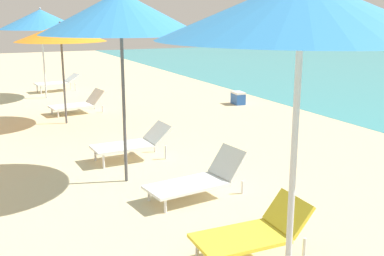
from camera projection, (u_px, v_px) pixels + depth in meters
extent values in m
cylinder|color=silver|center=(291.00, 200.00, 3.53)|extent=(0.05, 0.05, 2.40)
cone|color=#338CD8|center=(302.00, 9.00, 3.19)|extent=(2.05, 2.05, 0.43)
cube|color=yellow|center=(239.00, 238.00, 4.85)|extent=(0.96, 0.60, 0.04)
cube|color=yellow|center=(288.00, 213.00, 5.04)|extent=(0.29, 0.59, 0.34)
cylinder|color=silver|center=(197.00, 249.00, 4.95)|extent=(0.04, 0.04, 0.27)
cylinder|color=silver|center=(304.00, 250.00, 4.93)|extent=(0.04, 0.04, 0.27)
cylinder|color=silver|center=(278.00, 231.00, 5.36)|extent=(0.04, 0.04, 0.27)
cylinder|color=#4C4C51|center=(124.00, 110.00, 7.10)|extent=(0.05, 0.05, 2.29)
cone|color=#338CD8|center=(121.00, 13.00, 6.76)|extent=(2.39, 2.39, 0.62)
cube|color=white|center=(122.00, 146.00, 8.32)|extent=(1.08, 0.65, 0.04)
cube|color=white|center=(157.00, 133.00, 8.59)|extent=(0.39, 0.62, 0.33)
cylinder|color=silver|center=(104.00, 161.00, 7.94)|extent=(0.04, 0.04, 0.25)
cylinder|color=silver|center=(95.00, 154.00, 8.38)|extent=(0.04, 0.04, 0.25)
cylinder|color=silver|center=(166.00, 152.00, 8.47)|extent=(0.04, 0.04, 0.25)
cylinder|color=silver|center=(155.00, 146.00, 8.90)|extent=(0.04, 0.04, 0.25)
cube|color=white|center=(186.00, 185.00, 6.58)|extent=(1.21, 0.72, 0.04)
cube|color=white|center=(227.00, 162.00, 6.90)|extent=(0.39, 0.62, 0.42)
cylinder|color=silver|center=(165.00, 206.00, 6.16)|extent=(0.04, 0.04, 0.20)
cylinder|color=silver|center=(149.00, 194.00, 6.56)|extent=(0.04, 0.04, 0.20)
cylinder|color=silver|center=(242.00, 187.00, 6.83)|extent=(0.04, 0.04, 0.20)
cylinder|color=silver|center=(223.00, 178.00, 7.23)|extent=(0.04, 0.04, 0.20)
cylinder|color=#4C4C51|center=(64.00, 83.00, 11.07)|extent=(0.05, 0.05, 1.97)
cone|color=orange|center=(61.00, 33.00, 10.79)|extent=(2.12, 2.12, 0.40)
sphere|color=#4C4C51|center=(60.00, 23.00, 10.73)|extent=(0.06, 0.06, 0.06)
cube|color=white|center=(71.00, 106.00, 12.34)|extent=(1.16, 0.80, 0.04)
cube|color=white|center=(96.00, 97.00, 12.66)|extent=(0.41, 0.71, 0.38)
cylinder|color=silver|center=(58.00, 114.00, 11.91)|extent=(0.04, 0.04, 0.18)
cylinder|color=silver|center=(52.00, 110.00, 12.38)|extent=(0.04, 0.04, 0.18)
cylinder|color=silver|center=(103.00, 109.00, 12.53)|extent=(0.04, 0.04, 0.18)
cylinder|color=silver|center=(95.00, 106.00, 13.00)|extent=(0.04, 0.04, 0.18)
cylinder|color=silver|center=(44.00, 64.00, 14.49)|extent=(0.05, 0.05, 2.14)
cone|color=#338CD8|center=(41.00, 19.00, 14.17)|extent=(2.52, 2.52, 0.60)
sphere|color=silver|center=(40.00, 8.00, 14.09)|extent=(0.06, 0.06, 0.06)
cube|color=white|center=(51.00, 83.00, 15.85)|extent=(1.13, 0.71, 0.04)
cube|color=white|center=(72.00, 78.00, 16.19)|extent=(0.48, 0.62, 0.28)
cylinder|color=silver|center=(41.00, 90.00, 15.46)|extent=(0.04, 0.04, 0.27)
cylinder|color=silver|center=(37.00, 88.00, 15.85)|extent=(0.04, 0.04, 0.27)
cylinder|color=silver|center=(75.00, 87.00, 16.08)|extent=(0.04, 0.04, 0.27)
cylinder|color=silver|center=(71.00, 85.00, 16.47)|extent=(0.04, 0.04, 0.27)
cube|color=#2659B2|center=(238.00, 99.00, 13.69)|extent=(0.33, 0.50, 0.31)
cube|color=white|center=(238.00, 93.00, 13.65)|extent=(0.34, 0.51, 0.06)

